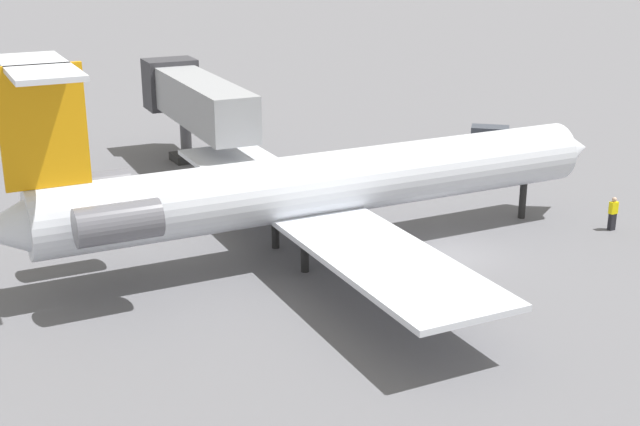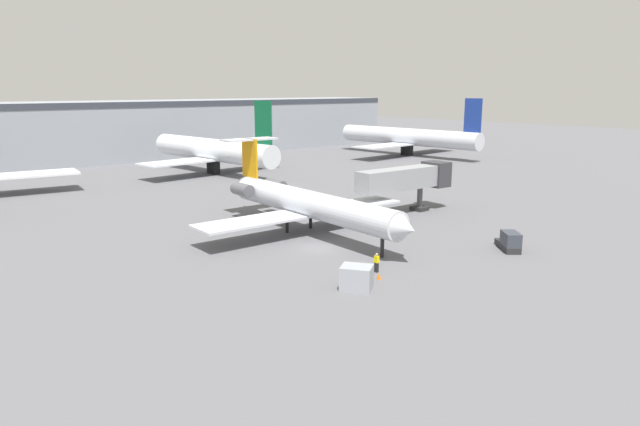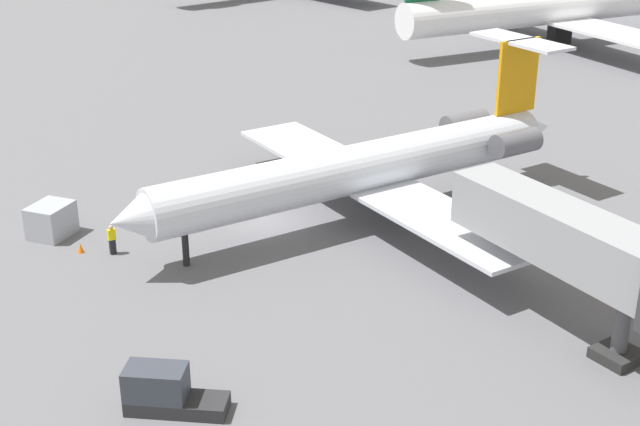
# 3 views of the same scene
# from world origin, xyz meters

# --- Properties ---
(ground_plane) EXTENTS (400.00, 400.00, 0.10)m
(ground_plane) POSITION_xyz_m (0.00, 0.00, -0.05)
(ground_plane) COLOR #5B5B60
(regional_jet) EXTENTS (25.32, 30.25, 9.43)m
(regional_jet) POSITION_xyz_m (2.84, 5.47, 3.34)
(regional_jet) COLOR silver
(regional_jet) RESTS_ON ground_plane
(jet_bridge) EXTENTS (14.23, 3.69, 6.06)m
(jet_bridge) POSITION_xyz_m (19.27, 4.94, 4.37)
(jet_bridge) COLOR gray
(jet_bridge) RESTS_ON ground_plane
(ground_crew_marshaller) EXTENTS (0.27, 0.41, 1.69)m
(ground_crew_marshaller) POSITION_xyz_m (-1.16, -9.04, 0.86)
(ground_crew_marshaller) COLOR black
(ground_crew_marshaller) RESTS_ON ground_plane
(baggage_tug_lead) EXTENTS (3.68, 3.94, 1.90)m
(baggage_tug_lead) POSITION_xyz_m (13.41, -12.76, 0.84)
(baggage_tug_lead) COLOR #262628
(baggage_tug_lead) RESTS_ON ground_plane
(cargo_container_uld) EXTENTS (2.95, 3.07, 1.88)m
(cargo_container_uld) POSITION_xyz_m (-5.38, -10.95, 0.94)
(cargo_container_uld) COLOR #999EA8
(cargo_container_uld) RESTS_ON ground_plane
(traffic_cone_near) EXTENTS (0.36, 0.36, 0.55)m
(traffic_cone_near) POSITION_xyz_m (-2.31, -10.44, 0.28)
(traffic_cone_near) COLOR orange
(traffic_cone_near) RESTS_ON ground_plane
(parked_airliner_west_mid) EXTENTS (34.47, 40.55, 13.10)m
(parked_airliner_west_mid) POSITION_xyz_m (-23.55, 51.96, 4.14)
(parked_airliner_west_mid) COLOR white
(parked_airliner_west_mid) RESTS_ON ground_plane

